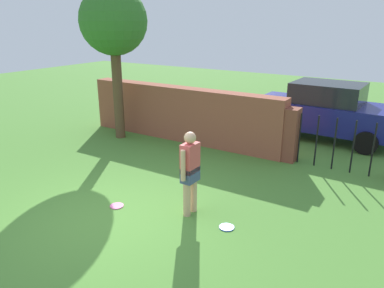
{
  "coord_description": "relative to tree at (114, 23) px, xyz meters",
  "views": [
    {
      "loc": [
        4.64,
        -4.37,
        3.53
      ],
      "look_at": [
        0.6,
        2.02,
        1.0
      ],
      "focal_mm": 35.07,
      "sensor_mm": 36.0,
      "label": 1
    }
  ],
  "objects": [
    {
      "name": "ground_plane",
      "position": [
        3.27,
        -3.93,
        -3.41
      ],
      "size": [
        40.0,
        40.0,
        0.0
      ],
      "primitive_type": "plane",
      "color": "#4C8433"
    },
    {
      "name": "frisbee_blue",
      "position": [
        5.3,
        -3.03,
        -3.4
      ],
      "size": [
        0.27,
        0.27,
        0.02
      ],
      "primitive_type": "cylinder",
      "color": "blue",
      "rests_on": "ground"
    },
    {
      "name": "frisbee_pink",
      "position": [
        3.09,
        -3.48,
        -3.4
      ],
      "size": [
        0.27,
        0.27,
        0.02
      ],
      "primitive_type": "cylinder",
      "color": "pink",
      "rests_on": "ground"
    },
    {
      "name": "car",
      "position": [
        5.4,
        3.31,
        -2.55
      ],
      "size": [
        4.25,
        2.02,
        1.72
      ],
      "rotation": [
        0.0,
        0.0,
        3.11
      ],
      "color": "navy",
      "rests_on": "ground"
    },
    {
      "name": "tree",
      "position": [
        0.0,
        0.0,
        0.0
      ],
      "size": [
        1.95,
        1.95,
        4.45
      ],
      "color": "brown",
      "rests_on": "ground"
    },
    {
      "name": "fence_gate",
      "position": [
        6.44,
        0.82,
        -2.71
      ],
      "size": [
        3.12,
        0.44,
        1.4
      ],
      "color": "brown",
      "rests_on": "ground"
    },
    {
      "name": "person",
      "position": [
        4.46,
        -2.92,
        -2.51
      ],
      "size": [
        0.23,
        0.54,
        1.62
      ],
      "rotation": [
        0.0,
        0.0,
        -1.59
      ],
      "color": "tan",
      "rests_on": "ground"
    },
    {
      "name": "brick_wall",
      "position": [
        1.77,
        0.82,
        -2.6
      ],
      "size": [
        6.45,
        0.5,
        1.61
      ],
      "primitive_type": "cube",
      "color": "brown",
      "rests_on": "ground"
    }
  ]
}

